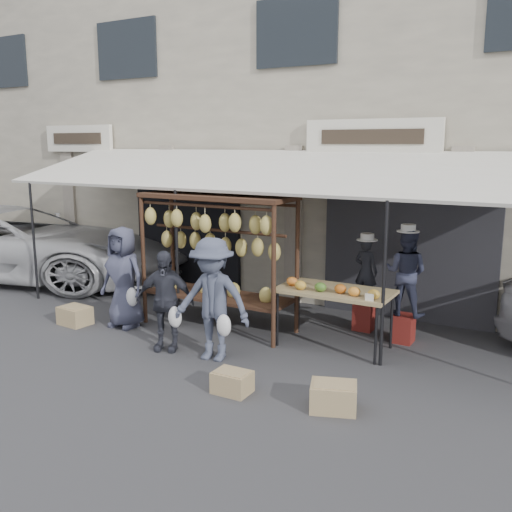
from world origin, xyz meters
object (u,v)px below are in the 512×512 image
Objects in this scene: crate_near_a at (232,382)px; van at (4,224)px; vendor_left at (366,271)px; banana_rack at (216,236)px; crate_near_b at (333,397)px; customer_right at (212,300)px; customer_mid at (165,301)px; produce_table at (334,292)px; customer_left at (123,277)px; vendor_right at (406,273)px; crate_far at (75,316)px.

van reaches higher than crate_near_a.
vendor_left is at bearing 79.23° from crate_near_a.
crate_near_b is (2.83, -1.82, -1.41)m from banana_rack.
customer_mid is at bearing 173.72° from customer_right.
vendor_left reaches higher than produce_table.
van is (-9.11, 2.55, 1.07)m from crate_near_b.
customer_mid is at bearing -148.86° from produce_table.
produce_table is at bearing 2.40° from banana_rack.
crate_near_a is at bearing -25.19° from customer_left.
crate_near_b reaches higher than crate_near_a.
produce_table is 2.27m from crate_near_a.
customer_mid is at bearing 154.55° from crate_near_a.
produce_table is 1.13× the size of customer_mid.
vendor_right is 0.78× the size of customer_left.
vendor_left is at bearing -101.37° from van.
van reaches higher than vendor_left.
produce_table is 0.29× the size of van.
crate_near_a is (1.67, -0.79, -0.62)m from customer_mid.
customer_right reaches higher than vendor_left.
customer_right reaches higher than crate_near_a.
banana_rack is at bearing 65.39° from customer_mid.
crate_near_b is at bearing -119.84° from van.
customer_left reaches higher than vendor_left.
banana_rack is 6.33m from van.
banana_rack reaches higher than customer_left.
produce_table is at bearing 77.24° from crate_near_a.
crate_near_a is (-0.60, -3.15, -0.86)m from vendor_left.
customer_mid is 3.35× the size of crate_near_a.
customer_right is 1.39m from crate_near_a.
crate_far reaches higher than crate_near_a.
crate_far is at bearing 36.00° from vendor_left.
customer_mid is 2.95× the size of crate_far.
crate_near_a is 0.08× the size of van.
crate_near_b reaches higher than crate_far.
customer_mid is at bearing -4.83° from crate_far.
customer_mid is (1.30, -0.53, -0.09)m from customer_left.
vendor_right reaches higher than customer_right.
van is at bearing 162.79° from customer_left.
produce_table is 1.08m from vendor_left.
crate_far is at bearing 171.14° from crate_near_b.
customer_right is 3.91× the size of crate_near_a.
crate_far is at bearing -165.28° from produce_table.
banana_rack reaches higher than crate_far.
banana_rack is 1.53× the size of customer_left.
produce_table is 2.18m from crate_near_b.
vendor_left is at bearing 26.49° from crate_far.
customer_mid is 3.06m from crate_near_b.
banana_rack is 2.92m from crate_near_a.
vendor_right is at bearing 18.76° from customer_left.
produce_table is at bearing 35.93° from customer_right.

